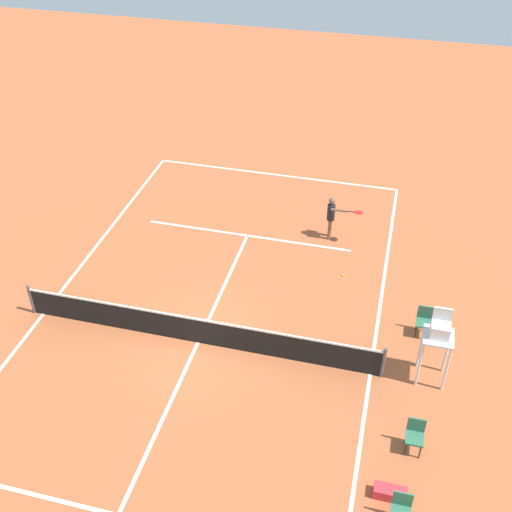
{
  "coord_description": "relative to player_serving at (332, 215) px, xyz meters",
  "views": [
    {
      "loc": [
        -4.95,
        12.45,
        13.2
      ],
      "look_at": [
        -0.88,
        -3.53,
        0.8
      ],
      "focal_mm": 43.9,
      "sensor_mm": 36.0,
      "label": 1
    }
  ],
  "objects": [
    {
      "name": "equipment_bag",
      "position": [
        -2.94,
        10.02,
        -0.85
      ],
      "size": [
        0.76,
        0.32,
        0.3
      ],
      "primitive_type": "cube",
      "color": "red",
      "rests_on": "ground"
    },
    {
      "name": "umpire_chair",
      "position": [
        -3.71,
        6.02,
        0.6
      ],
      "size": [
        0.8,
        0.8,
        2.41
      ],
      "color": "silver",
      "rests_on": "ground"
    },
    {
      "name": "tennis_ball",
      "position": [
        -0.76,
        2.12,
        -0.97
      ],
      "size": [
        0.07,
        0.07,
        0.07
      ],
      "primitive_type": "sphere",
      "color": "#CCE033",
      "rests_on": "ground"
    },
    {
      "name": "courtside_chair_mid",
      "position": [
        -3.43,
        4.28,
        -0.47
      ],
      "size": [
        0.44,
        0.46,
        0.95
      ],
      "color": "#262626",
      "rests_on": "ground"
    },
    {
      "name": "ground_plane",
      "position": [
        2.98,
        6.32,
        -1.0
      ],
      "size": [
        60.0,
        60.0,
        0.0
      ],
      "primitive_type": "plane",
      "color": "#AD5933"
    },
    {
      "name": "courtside_chair_far",
      "position": [
        -3.38,
        8.52,
        -0.47
      ],
      "size": [
        0.44,
        0.46,
        0.95
      ],
      "color": "#262626",
      "rests_on": "ground"
    },
    {
      "name": "court_lines",
      "position": [
        2.98,
        6.32,
        -1.0
      ],
      "size": [
        10.28,
        20.8,
        0.01
      ],
      "color": "white",
      "rests_on": "ground"
    },
    {
      "name": "player_serving",
      "position": [
        0.0,
        0.0,
        0.0
      ],
      "size": [
        1.28,
        0.53,
        1.69
      ],
      "rotation": [
        0.0,
        0.0,
        1.6
      ],
      "color": "brown",
      "rests_on": "ground"
    },
    {
      "name": "tennis_net",
      "position": [
        2.98,
        6.32,
        -0.51
      ],
      "size": [
        10.88,
        0.1,
        1.07
      ],
      "color": "#4C4C51",
      "rests_on": "ground"
    },
    {
      "name": "courtside_chair_near",
      "position": [
        -3.18,
        10.62,
        -0.47
      ],
      "size": [
        0.44,
        0.46,
        0.95
      ],
      "color": "#262626",
      "rests_on": "ground"
    }
  ]
}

